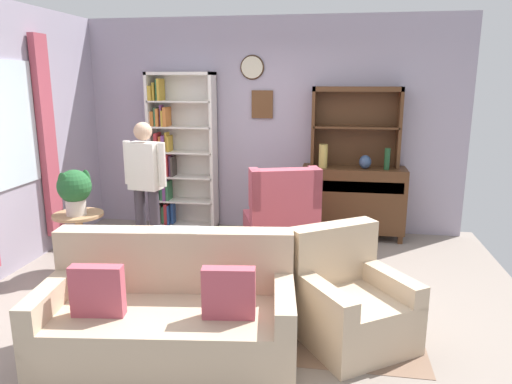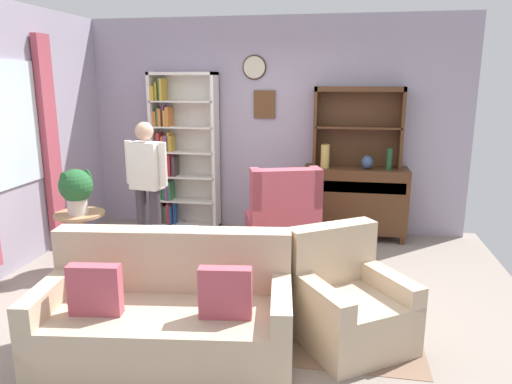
{
  "view_description": "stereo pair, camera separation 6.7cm",
  "coord_description": "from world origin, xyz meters",
  "views": [
    {
      "loc": [
        0.83,
        -4.21,
        2.01
      ],
      "look_at": [
        0.1,
        0.2,
        0.95
      ],
      "focal_mm": 33.46,
      "sensor_mm": 36.0,
      "label": 1
    },
    {
      "loc": [
        0.89,
        -4.19,
        2.01
      ],
      "look_at": [
        0.1,
        0.2,
        0.95
      ],
      "focal_mm": 33.46,
      "sensor_mm": 36.0,
      "label": 2
    }
  ],
  "objects": [
    {
      "name": "wingback_chair",
      "position": [
        0.25,
        1.1,
        0.38
      ],
      "size": [
        0.99,
        1.0,
        1.05
      ],
      "color": "#B74C5B",
      "rests_on": "ground_plane"
    },
    {
      "name": "sideboard",
      "position": [
        1.09,
        1.86,
        0.51
      ],
      "size": [
        1.3,
        0.45,
        0.92
      ],
      "color": "#4C2D19",
      "rests_on": "ground_plane"
    },
    {
      "name": "sideboard_hutch",
      "position": [
        1.09,
        1.97,
        1.56
      ],
      "size": [
        1.1,
        0.26,
        1.0
      ],
      "color": "#4C2D19",
      "rests_on": "sideboard"
    },
    {
      "name": "vase_round",
      "position": [
        1.22,
        1.79,
        1.01
      ],
      "size": [
        0.15,
        0.15,
        0.17
      ],
      "primitive_type": "ellipsoid",
      "color": "#33476B",
      "rests_on": "sideboard"
    },
    {
      "name": "vase_tall",
      "position": [
        0.7,
        1.78,
        1.07
      ],
      "size": [
        0.11,
        0.11,
        0.3
      ],
      "primitive_type": "cylinder",
      "color": "tan",
      "rests_on": "sideboard"
    },
    {
      "name": "person_reading",
      "position": [
        -1.22,
        0.69,
        0.91
      ],
      "size": [
        0.53,
        0.26,
        1.56
      ],
      "color": "#38333D",
      "rests_on": "ground_plane"
    },
    {
      "name": "book_stack",
      "position": [
        -0.03,
        -0.39,
        0.45
      ],
      "size": [
        0.21,
        0.12,
        0.07
      ],
      "color": "gray",
      "rests_on": "coffee_table"
    },
    {
      "name": "bottle_wine",
      "position": [
        1.48,
        1.77,
        1.05
      ],
      "size": [
        0.07,
        0.07,
        0.27
      ],
      "primitive_type": "cylinder",
      "color": "#194223",
      "rests_on": "sideboard"
    },
    {
      "name": "couch_floral",
      "position": [
        -0.31,
        -1.18,
        0.31
      ],
      "size": [
        1.89,
        1.07,
        0.9
      ],
      "color": "#C6AD8E",
      "rests_on": "ground_plane"
    },
    {
      "name": "armchair_floral",
      "position": [
        0.99,
        -0.72,
        0.29
      ],
      "size": [
        1.06,
        1.07,
        0.88
      ],
      "color": "#C6AD8E",
      "rests_on": "ground_plane"
    },
    {
      "name": "plant_stand",
      "position": [
        -1.81,
        0.25,
        0.39
      ],
      "size": [
        0.52,
        0.52,
        0.63
      ],
      "color": "#A87F56",
      "rests_on": "ground_plane"
    },
    {
      "name": "ground_plane",
      "position": [
        0.0,
        0.0,
        -0.01
      ],
      "size": [
        5.4,
        4.6,
        0.02
      ],
      "primitive_type": "cube",
      "color": "gray"
    },
    {
      "name": "area_rug",
      "position": [
        0.2,
        -0.3,
        0.0
      ],
      "size": [
        2.75,
        1.74,
        0.01
      ],
      "primitive_type": "cube",
      "color": "#846651",
      "rests_on": "ground_plane"
    },
    {
      "name": "wall_back",
      "position": [
        -0.0,
        2.13,
        1.41
      ],
      "size": [
        5.0,
        0.09,
        2.8
      ],
      "color": "#A399AD",
      "rests_on": "ground_plane"
    },
    {
      "name": "coffee_table",
      "position": [
        -0.15,
        -0.47,
        0.35
      ],
      "size": [
        0.8,
        0.5,
        0.42
      ],
      "color": "#4C2D19",
      "rests_on": "ground_plane"
    },
    {
      "name": "bookshelf",
      "position": [
        -1.27,
        1.94,
        1.03
      ],
      "size": [
        0.9,
        0.3,
        2.1
      ],
      "color": "silver",
      "rests_on": "ground_plane"
    },
    {
      "name": "potted_plant_large",
      "position": [
        -1.8,
        0.2,
        0.91
      ],
      "size": [
        0.34,
        0.34,
        0.48
      ],
      "color": "beige",
      "rests_on": "plant_stand"
    }
  ]
}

